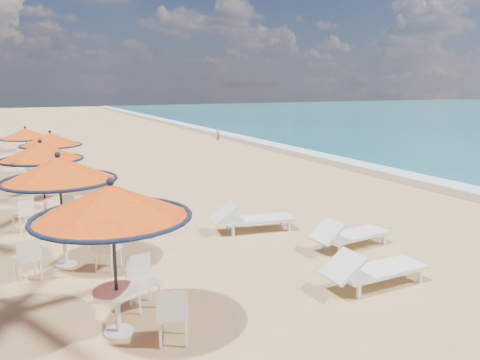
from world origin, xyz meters
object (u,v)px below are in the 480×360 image
(station_3, at_px, (51,147))
(lounger_mid, at_px, (348,234))
(station_1, at_px, (60,180))
(station_4, at_px, (27,140))
(lounger_far, at_px, (250,218))
(lounger_near, at_px, (372,269))
(station_0, at_px, (117,216))
(station_2, at_px, (42,159))

(station_3, relative_size, lounger_mid, 1.05)
(station_1, distance_m, station_4, 11.35)
(station_1, relative_size, lounger_far, 1.09)
(lounger_near, bearing_deg, station_4, 109.36)
(station_3, bearing_deg, station_1, -92.94)
(lounger_near, distance_m, lounger_mid, 2.19)
(station_0, relative_size, station_3, 1.11)
(station_0, height_order, lounger_near, station_0)
(station_1, distance_m, lounger_near, 6.55)
(lounger_near, distance_m, lounger_far, 4.17)
(station_1, bearing_deg, station_0, -81.25)
(station_0, xyz_separation_m, station_3, (-0.11, 11.07, -0.26))
(station_2, bearing_deg, station_3, 82.53)
(station_0, height_order, station_2, station_0)
(lounger_near, relative_size, lounger_mid, 1.02)
(station_1, bearing_deg, station_2, 92.03)
(station_1, height_order, station_3, station_1)
(lounger_far, bearing_deg, station_1, -164.34)
(station_0, bearing_deg, station_2, 95.20)
(station_2, bearing_deg, station_4, 90.94)
(station_4, bearing_deg, station_0, -87.02)
(lounger_near, bearing_deg, lounger_far, 96.32)
(lounger_far, bearing_deg, lounger_near, -72.80)
(station_1, bearing_deg, lounger_near, -35.67)
(station_0, bearing_deg, lounger_far, 41.71)
(station_1, height_order, lounger_near, station_1)
(lounger_near, bearing_deg, station_3, 112.08)
(station_3, bearing_deg, lounger_mid, -58.84)
(station_3, bearing_deg, station_4, 100.44)
(station_1, distance_m, station_3, 7.79)
(station_1, height_order, station_4, station_1)
(station_1, bearing_deg, station_3, 87.06)
(lounger_mid, bearing_deg, lounger_far, 118.30)
(station_4, bearing_deg, station_1, -88.70)
(station_0, distance_m, station_3, 11.07)
(station_3, relative_size, lounger_far, 0.99)
(station_4, bearing_deg, lounger_far, -65.66)
(station_3, distance_m, lounger_far, 8.60)
(lounger_mid, distance_m, lounger_far, 2.66)
(station_4, distance_m, lounger_mid, 14.65)
(lounger_near, xyz_separation_m, lounger_far, (-0.49, 4.14, 0.00))
(station_0, distance_m, lounger_far, 5.80)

